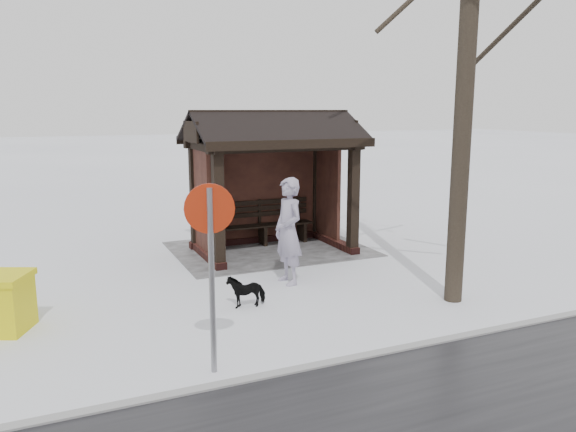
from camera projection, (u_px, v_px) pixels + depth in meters
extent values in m
plane|color=white|center=(273.00, 251.00, 12.46)|extent=(120.00, 120.00, 0.00)
cube|color=gray|center=(428.00, 344.00, 7.51)|extent=(120.00, 0.15, 0.06)
cube|color=gray|center=(270.00, 249.00, 12.64)|extent=(4.20, 3.20, 0.02)
cube|color=black|center=(259.00, 239.00, 13.25)|extent=(3.30, 0.22, 0.16)
cube|color=black|center=(333.00, 241.00, 13.03)|extent=(0.22, 2.10, 0.16)
cube|color=black|center=(207.00, 255.00, 11.85)|extent=(0.22, 2.10, 0.16)
cube|color=black|center=(353.00, 202.00, 12.02)|extent=(0.20, 0.20, 2.30)
cube|color=black|center=(218.00, 212.00, 10.84)|extent=(0.20, 0.20, 2.30)
cube|color=black|center=(316.00, 191.00, 13.64)|extent=(0.20, 0.20, 2.30)
cube|color=black|center=(195.00, 199.00, 12.46)|extent=(0.20, 0.20, 2.30)
cube|color=black|center=(258.00, 191.00, 13.04)|extent=(2.80, 0.08, 2.14)
cube|color=black|center=(327.00, 191.00, 13.10)|extent=(0.08, 1.17, 2.14)
cube|color=black|center=(202.00, 199.00, 11.92)|extent=(0.08, 1.17, 2.14)
cube|color=black|center=(289.00, 147.00, 11.21)|extent=(3.40, 0.20, 0.18)
cube|color=black|center=(258.00, 142.00, 12.83)|extent=(3.40, 0.20, 0.18)
cylinder|color=black|center=(468.00, 30.00, 8.47)|extent=(0.29, 0.29, 8.55)
imported|color=#978EA6|center=(288.00, 231.00, 10.01)|extent=(0.53, 0.75, 1.92)
imported|color=black|center=(246.00, 291.00, 8.96)|extent=(0.62, 0.32, 0.50)
cylinder|color=gray|center=(212.00, 283.00, 6.54)|extent=(0.07, 0.07, 2.23)
cylinder|color=#AE260C|center=(209.00, 209.00, 6.39)|extent=(0.57, 0.19, 0.58)
cylinder|color=white|center=(209.00, 208.00, 6.41)|extent=(0.44, 0.15, 0.45)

